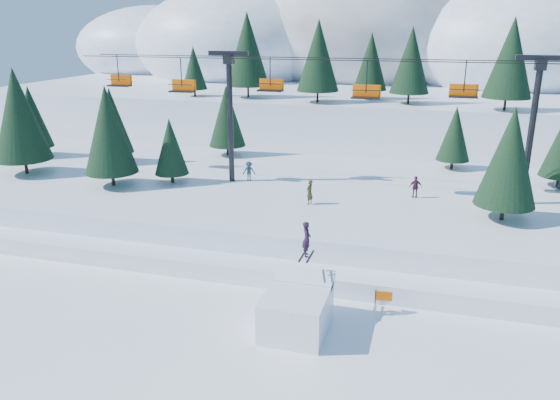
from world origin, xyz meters
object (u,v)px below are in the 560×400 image
(banner_near, at_px, (402,297))
(banner_far, at_px, (461,304))
(chairlift, at_px, (356,101))
(jump_kicker, at_px, (297,308))

(banner_near, relative_size, banner_far, 0.99)
(chairlift, xyz_separation_m, banner_far, (7.88, -12.79, -8.78))
(jump_kicker, bearing_deg, banner_far, 26.44)
(banner_far, bearing_deg, jump_kicker, -153.56)
(chairlift, bearing_deg, jump_kicker, -90.48)
(chairlift, relative_size, banner_near, 16.26)
(jump_kicker, xyz_separation_m, chairlift, (0.14, 16.78, 8.15))
(banner_far, bearing_deg, chairlift, 121.62)
(jump_kicker, bearing_deg, chairlift, 89.52)
(banner_near, bearing_deg, chairlift, 110.20)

